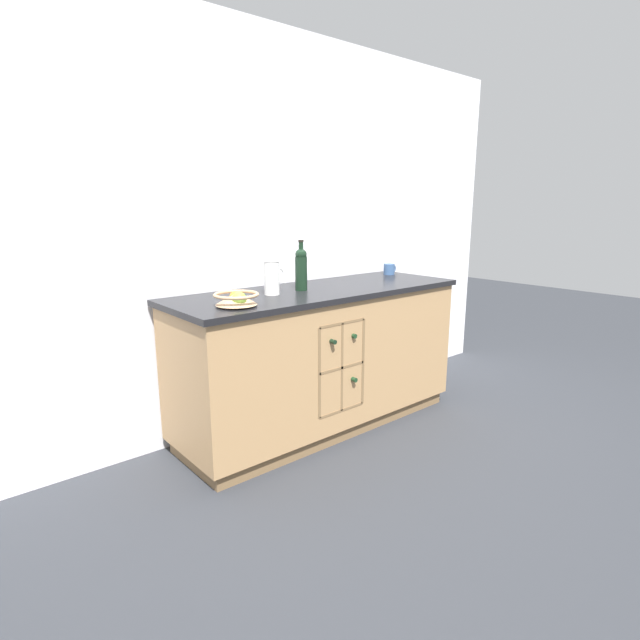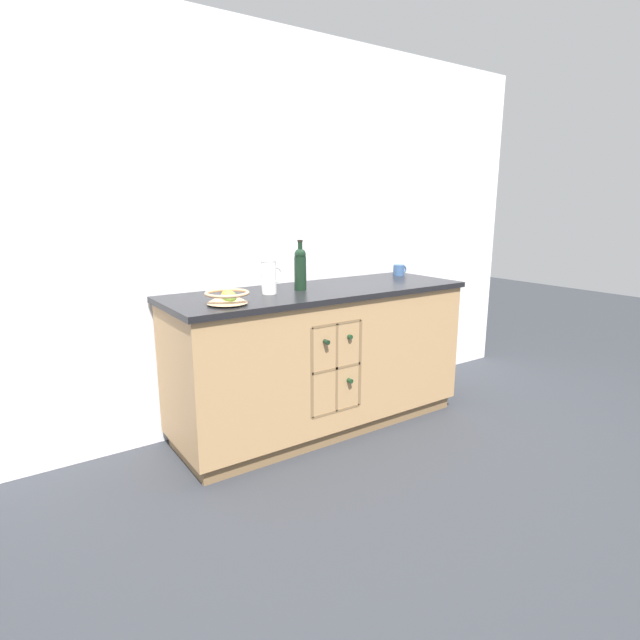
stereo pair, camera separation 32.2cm
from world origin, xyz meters
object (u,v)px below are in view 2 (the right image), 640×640
object	(u,v)px
white_pitcher	(269,276)
ceramic_mug	(399,270)
standing_wine_bottle	(300,268)
fruit_bowl	(227,296)

from	to	relation	value
white_pitcher	ceramic_mug	world-z (taller)	white_pitcher
standing_wine_bottle	ceramic_mug	bearing A→B (deg)	8.19
ceramic_mug	standing_wine_bottle	xyz separation A→B (m)	(-0.97, -0.14, 0.10)
fruit_bowl	standing_wine_bottle	bearing A→B (deg)	17.51
fruit_bowl	ceramic_mug	distance (m)	1.58
standing_wine_bottle	white_pitcher	bearing A→B (deg)	-177.99
ceramic_mug	standing_wine_bottle	bearing A→B (deg)	-171.81
fruit_bowl	white_pitcher	xyz separation A→B (m)	(0.35, 0.17, 0.06)
white_pitcher	standing_wine_bottle	size ratio (longest dim) A/B	0.65
white_pitcher	ceramic_mug	size ratio (longest dim) A/B	1.70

